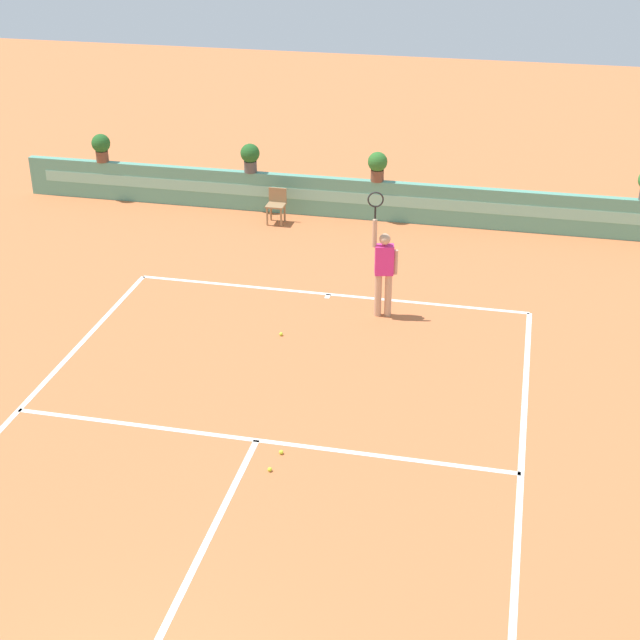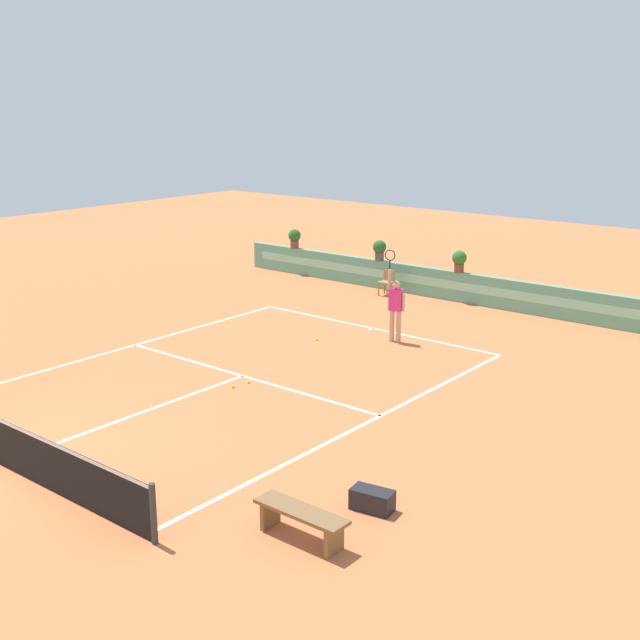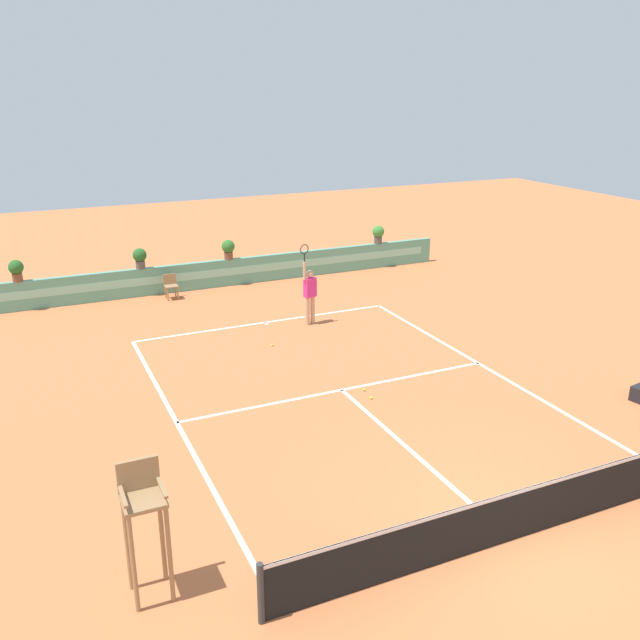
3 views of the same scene
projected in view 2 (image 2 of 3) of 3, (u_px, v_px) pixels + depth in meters
name	position (u px, v px, depth m)	size (l,w,h in m)	color
ground_plane	(231.00, 380.00, 19.54)	(60.00, 60.00, 0.00)	#C66B3D
court_lines	(252.00, 373.00, 20.08)	(8.32, 11.94, 0.01)	white
back_wall_barrier	(451.00, 286.00, 27.19)	(18.00, 0.21, 1.00)	#599E84
ball_kid_chair	(387.00, 281.00, 27.93)	(0.44, 0.44, 0.85)	#99754C
bench_courtside	(301.00, 517.00, 12.37)	(1.60, 0.44, 0.51)	brown
gear_bag	(372.00, 500.00, 13.33)	(0.70, 0.36, 0.36)	black
tennis_player	(395.00, 305.00, 22.39)	(0.61, 0.29, 2.58)	tan
tennis_ball_near_baseline	(317.00, 339.00, 22.76)	(0.07, 0.07, 0.07)	#CCE033
tennis_ball_mid_court	(249.00, 382.00, 19.34)	(0.07, 0.07, 0.07)	#CCE033
tennis_ball_by_sideline	(233.00, 386.00, 19.02)	(0.07, 0.07, 0.07)	#CCE033
potted_plant_far_left	(295.00, 237.00, 31.17)	(0.48, 0.48, 0.72)	brown
potted_plant_left	(380.00, 249.00, 28.75)	(0.48, 0.48, 0.72)	#514C47
potted_plant_centre	(459.00, 260.00, 26.80)	(0.48, 0.48, 0.72)	brown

